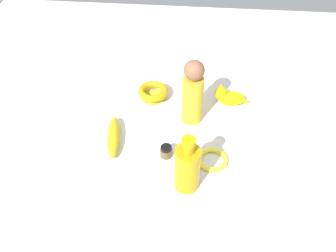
% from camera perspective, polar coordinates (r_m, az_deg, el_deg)
% --- Properties ---
extents(ground, '(2.00, 2.00, 0.00)m').
position_cam_1_polar(ground, '(1.26, 0.00, -2.35)').
color(ground, silver).
extents(nail_polish_jar, '(0.04, 0.04, 0.04)m').
position_cam_1_polar(nail_polish_jar, '(1.20, -0.36, -3.91)').
color(nail_polish_jar, brown).
rests_on(nail_polish_jar, ground).
extents(bangle, '(0.10, 0.10, 0.02)m').
position_cam_1_polar(bangle, '(1.20, 6.88, -5.19)').
color(bangle, yellow).
rests_on(bangle, ground).
extents(banana, '(0.20, 0.07, 0.04)m').
position_cam_1_polar(banana, '(1.26, -8.42, -1.64)').
color(banana, gold).
rests_on(banana, ground).
extents(person_figure_adult, '(0.08, 0.08, 0.25)m').
position_cam_1_polar(person_figure_adult, '(1.26, 3.86, 5.18)').
color(person_figure_adult, gold).
rests_on(person_figure_adult, ground).
extents(bottle_tall, '(0.08, 0.08, 0.20)m').
position_cam_1_polar(bottle_tall, '(1.08, 3.00, -6.38)').
color(bottle_tall, '#B98D0F').
rests_on(bottle_tall, ground).
extents(cat_figurine, '(0.06, 0.13, 0.08)m').
position_cam_1_polar(cat_figurine, '(1.40, 9.36, 4.49)').
color(cat_figurine, '#D6BD0A').
rests_on(cat_figurine, ground).
extents(bowl, '(0.11, 0.11, 0.05)m').
position_cam_1_polar(bowl, '(1.41, -2.31, 5.22)').
color(bowl, gold).
rests_on(bowl, ground).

